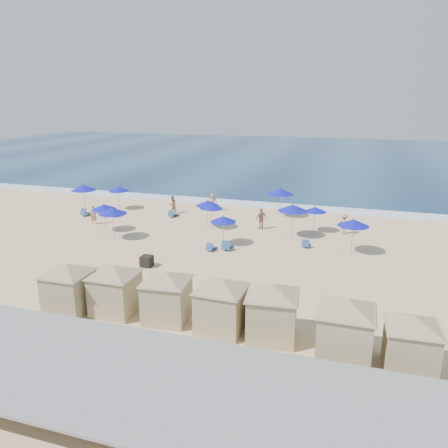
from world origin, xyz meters
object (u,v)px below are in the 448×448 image
Objects in this scene: beachgoer_0 at (94,215)px; beachgoer_3 at (344,224)px; cabana_0 at (68,281)px; umbrella_7 at (293,208)px; umbrella_1 at (104,207)px; umbrella_10 at (353,223)px; umbrella_9 at (315,209)px; beachgoer_2 at (261,218)px; cabana_3 at (221,298)px; umbrella_5 at (223,219)px; cabana_1 at (115,283)px; umbrella_4 at (211,206)px; beachgoer_4 at (213,202)px; cabana_6 at (412,336)px; beachgoer_1 at (172,205)px; cabana_5 at (346,321)px; umbrella_0 at (84,188)px; trash_bin at (147,261)px; umbrella_3 at (113,211)px; cabana_4 at (272,304)px; umbrella_8 at (281,191)px; umbrella_6 at (207,203)px; cabana_2 at (166,289)px; umbrella_2 at (119,189)px.

beachgoer_3 is at bearing -7.62° from beachgoer_0.
umbrella_7 is (8.80, 15.72, 0.73)m from cabana_0.
umbrella_10 reaches higher than umbrella_1.
umbrella_9 is 1.21× the size of beachgoer_2.
cabana_3 is 2.02× the size of umbrella_5.
cabana_1 reaches higher than beachgoer_2.
beachgoer_3 reaches higher than beachgoer_0.
umbrella_4 reaches higher than beachgoer_4.
cabana_6 reaches higher than beachgoer_1.
beachgoer_1 is at bearing 130.03° from cabana_5.
umbrella_10 is (24.49, -4.19, -0.16)m from umbrella_0.
trash_bin is 0.43× the size of beachgoer_0.
umbrella_3 is at bearing 22.06° from beachgoer_1.
cabana_3 is 0.96× the size of cabana_5.
cabana_5 is at bearing -89.52° from umbrella_10.
umbrella_7 reaches higher than umbrella_3.
cabana_4 is at bearing 56.99° from beachgoer_2.
umbrella_8 is at bearing 0.36° from beachgoer_3.
umbrella_6 reaches higher than trash_bin.
umbrella_0 is at bearing 122.49° from cabana_0.
beachgoer_1 is 1.03× the size of beachgoer_3.
umbrella_4 is at bearing 82.66° from cabana_0.
umbrella_0 is (-19.04, 16.97, 0.73)m from cabana_3.
umbrella_6 is 1.31× the size of beachgoer_2.
cabana_2 is 20.86m from umbrella_8.
umbrella_2 is 1.30× the size of beachgoer_2.
umbrella_4 reaches higher than beachgoer_2.
cabana_1 is 0.98× the size of cabana_3.
umbrella_3 is 1.13× the size of umbrella_5.
umbrella_2 is 9.21m from beachgoer_4.
beachgoer_0 is at bearing -169.48° from umbrella_4.
trash_bin is at bearing 16.40° from beachgoer_2.
umbrella_2 is at bearing 111.41° from umbrella_1.
cabana_5 is at bearing 65.89° from beachgoer_2.
beachgoer_4 is at bearing 109.98° from cabana_3.
cabana_5 is 23.37m from umbrella_1.
beachgoer_1 is at bearing 10.07° from beachgoer_4.
umbrella_0 is 1.21× the size of umbrella_5.
beachgoer_0 is (-21.34, 0.84, -1.38)m from umbrella_10.
trash_bin is 0.17× the size of cabana_6.
beachgoer_3 is (20.60, 3.59, 0.00)m from beachgoer_0.
beachgoer_1 is (-5.36, 18.96, -0.75)m from cabana_1.
beachgoer_2 is at bearing 96.48° from cabana_3.
umbrella_1 is at bearing -27.56° from beachgoer_2.
umbrella_1 is 12.84m from beachgoer_2.
umbrella_3 reaches higher than beachgoer_4.
cabana_2 is 2.52× the size of beachgoer_4.
umbrella_6 is at bearing 102.63° from cabana_2.
beachgoer_4 is (-4.83, 20.88, -0.72)m from cabana_2.
umbrella_2 is 17.86m from umbrella_7.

